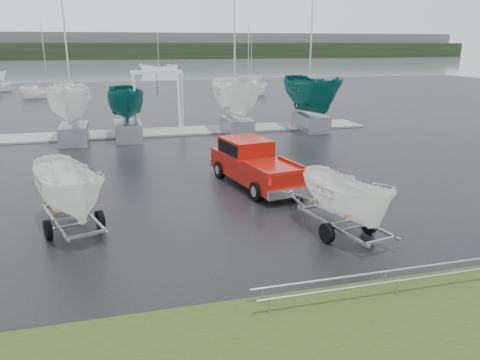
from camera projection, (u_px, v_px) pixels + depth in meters
ground_plane at (176, 189)px, 19.25m from camera, size 120.00×120.00×0.00m
lake at (121, 69)px, 111.98m from camera, size 300.00×300.00×0.00m
grass_verge at (250, 354)px, 9.04m from camera, size 40.00×40.00×0.00m
dock at (151, 133)px, 31.29m from camera, size 30.00×3.00×0.12m
treeline at (117, 51)px, 176.05m from camera, size 300.00×8.00×6.00m
far_hill at (116, 46)px, 182.90m from camera, size 300.00×6.00×10.00m
pickup_truck at (253, 162)px, 19.77m from camera, size 2.87×5.79×1.84m
trailer_hitched at (349, 161)px, 13.96m from camera, size 1.88×3.76×4.40m
trailer_parked at (65, 146)px, 14.18m from camera, size 2.23×3.79×5.13m
boat_hoist at (157, 93)px, 30.70m from camera, size 3.30×2.18×4.12m
keelboat_0 at (69, 78)px, 27.21m from camera, size 2.42×3.20×10.59m
keelboat_1 at (125, 83)px, 28.29m from camera, size 2.22×3.20×7.00m
keelboat_2 at (237, 71)px, 29.64m from camera, size 2.59×3.20×10.76m
keelboat_3 at (313, 67)px, 31.21m from camera, size 2.66×3.20×10.84m
mast_rack_2 at (391, 276)px, 11.33m from camera, size 7.00×0.56×0.06m
moored_boat_1 at (49, 97)px, 52.99m from camera, size 3.40×3.38×11.21m
moored_boat_2 at (248, 96)px, 53.69m from camera, size 2.79×2.75×10.79m
moored_boat_3 at (251, 84)px, 69.31m from camera, size 2.53×2.59×10.99m
moored_boat_5 at (159, 73)px, 93.97m from camera, size 3.35×3.28×11.93m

